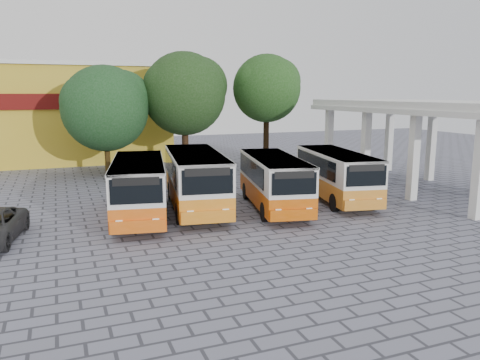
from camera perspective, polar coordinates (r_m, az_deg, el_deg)
name	(u,v)px	position (r m, az deg, el deg)	size (l,w,h in m)	color
ground	(303,222)	(21.86, 7.63, -5.09)	(90.00, 90.00, 0.00)	slate
terminal_shelter	(426,109)	(30.55, 21.77, 8.05)	(6.80, 15.80, 5.40)	silver
shophouse_block	(47,113)	(44.40, -22.45, 7.59)	(20.40, 10.40, 8.30)	gold
bus_far_left	(139,185)	(22.55, -12.24, -0.59)	(3.65, 7.97, 2.75)	#D8570D
bus_centre_left	(196,177)	(23.63, -5.42, 0.36)	(3.66, 8.41, 2.92)	orange
bus_centre_right	(274,179)	(23.86, 4.16, 0.13)	(3.72, 7.79, 2.68)	#C34C03
bus_far_right	(336,173)	(26.19, 11.67, 0.88)	(3.64, 7.78, 2.68)	orange
tree_left	(106,106)	(34.79, -16.02, 8.72)	(6.38, 6.07, 7.81)	#422E10
tree_middle	(185,91)	(35.75, -6.71, 10.73)	(6.51, 6.20, 8.90)	#362112
tree_right	(267,86)	(37.33, 3.34, 11.34)	(5.56, 5.30, 8.85)	black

